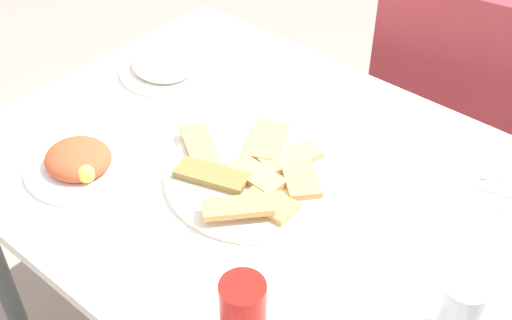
{
  "coord_description": "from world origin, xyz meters",
  "views": [
    {
      "loc": [
        0.6,
        -0.7,
        1.55
      ],
      "look_at": [
        0.01,
        -0.01,
        0.77
      ],
      "focal_mm": 45.82,
      "sensor_mm": 36.0,
      "label": 1
    }
  ],
  "objects_px": {
    "pide_platter": "(255,173)",
    "salad_plate_greens": "(163,66)",
    "drinking_glass": "(459,311)",
    "salad_plate_rice": "(79,162)",
    "dining_chair": "(452,115)",
    "dining_table": "(256,203)",
    "soda_can": "(243,314)"
  },
  "relations": [
    {
      "from": "salad_plate_rice",
      "to": "pide_platter",
      "type": "bearing_deg",
      "value": 36.71
    },
    {
      "from": "dining_table",
      "to": "salad_plate_rice",
      "type": "xyz_separation_m",
      "value": [
        -0.25,
        -0.21,
        0.11
      ]
    },
    {
      "from": "pide_platter",
      "to": "salad_plate_greens",
      "type": "bearing_deg",
      "value": 160.68
    },
    {
      "from": "dining_table",
      "to": "salad_plate_greens",
      "type": "xyz_separation_m",
      "value": [
        -0.37,
        0.12,
        0.1
      ]
    },
    {
      "from": "salad_plate_greens",
      "to": "drinking_glass",
      "type": "height_order",
      "value": "drinking_glass"
    },
    {
      "from": "dining_chair",
      "to": "drinking_glass",
      "type": "xyz_separation_m",
      "value": [
        0.36,
        -0.79,
        0.28
      ]
    },
    {
      "from": "salad_plate_rice",
      "to": "soda_can",
      "type": "bearing_deg",
      "value": -9.59
    },
    {
      "from": "salad_plate_greens",
      "to": "soda_can",
      "type": "relative_size",
      "value": 1.63
    },
    {
      "from": "salad_plate_rice",
      "to": "drinking_glass",
      "type": "xyz_separation_m",
      "value": [
        0.7,
        0.12,
        0.04
      ]
    },
    {
      "from": "drinking_glass",
      "to": "salad_plate_greens",
      "type": "bearing_deg",
      "value": 165.79
    },
    {
      "from": "salad_plate_greens",
      "to": "salad_plate_rice",
      "type": "bearing_deg",
      "value": -69.52
    },
    {
      "from": "soda_can",
      "to": "salad_plate_rice",
      "type": "bearing_deg",
      "value": 170.41
    },
    {
      "from": "salad_plate_rice",
      "to": "drinking_glass",
      "type": "distance_m",
      "value": 0.72
    },
    {
      "from": "dining_chair",
      "to": "dining_table",
      "type": "bearing_deg",
      "value": -97.7
    },
    {
      "from": "salad_plate_greens",
      "to": "drinking_glass",
      "type": "distance_m",
      "value": 0.85
    },
    {
      "from": "salad_plate_rice",
      "to": "soda_can",
      "type": "distance_m",
      "value": 0.49
    },
    {
      "from": "dining_chair",
      "to": "salad_plate_greens",
      "type": "relative_size",
      "value": 4.6
    },
    {
      "from": "dining_chair",
      "to": "soda_can",
      "type": "bearing_deg",
      "value": -82.24
    },
    {
      "from": "pide_platter",
      "to": "drinking_glass",
      "type": "relative_size",
      "value": 3.22
    },
    {
      "from": "dining_table",
      "to": "soda_can",
      "type": "height_order",
      "value": "soda_can"
    },
    {
      "from": "dining_chair",
      "to": "salad_plate_greens",
      "type": "height_order",
      "value": "dining_chair"
    },
    {
      "from": "salad_plate_rice",
      "to": "drinking_glass",
      "type": "bearing_deg",
      "value": 9.86
    },
    {
      "from": "pide_platter",
      "to": "soda_can",
      "type": "distance_m",
      "value": 0.35
    },
    {
      "from": "drinking_glass",
      "to": "pide_platter",
      "type": "bearing_deg",
      "value": 170.48
    },
    {
      "from": "salad_plate_greens",
      "to": "soda_can",
      "type": "bearing_deg",
      "value": -34.41
    },
    {
      "from": "dining_chair",
      "to": "pide_platter",
      "type": "xyz_separation_m",
      "value": [
        -0.08,
        -0.71,
        0.23
      ]
    },
    {
      "from": "dining_chair",
      "to": "salad_plate_rice",
      "type": "relative_size",
      "value": 4.48
    },
    {
      "from": "pide_platter",
      "to": "salad_plate_greens",
      "type": "relative_size",
      "value": 1.84
    },
    {
      "from": "dining_table",
      "to": "salad_plate_greens",
      "type": "relative_size",
      "value": 5.3
    },
    {
      "from": "drinking_glass",
      "to": "salad_plate_rice",
      "type": "bearing_deg",
      "value": -170.14
    },
    {
      "from": "dining_chair",
      "to": "drinking_glass",
      "type": "distance_m",
      "value": 0.91
    },
    {
      "from": "pide_platter",
      "to": "drinking_glass",
      "type": "xyz_separation_m",
      "value": [
        0.44,
        -0.07,
        0.05
      ]
    }
  ]
}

